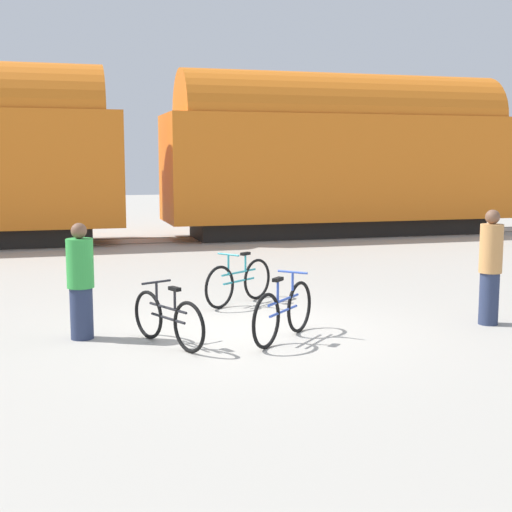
% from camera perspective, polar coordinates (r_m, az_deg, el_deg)
% --- Properties ---
extents(ground_plane, '(80.00, 80.00, 0.00)m').
position_cam_1_polar(ground_plane, '(10.53, -0.87, -6.07)').
color(ground_plane, '#A8A399').
extents(freight_train, '(24.52, 2.90, 5.25)m').
position_cam_1_polar(freight_train, '(22.08, -9.05, 8.34)').
color(freight_train, black).
rests_on(freight_train, ground_plane).
extents(rail_near, '(36.52, 0.07, 0.01)m').
position_cam_1_polar(rail_near, '(21.52, -8.67, 1.01)').
color(rail_near, '#4C4238').
rests_on(rail_near, ground_plane).
extents(rail_far, '(36.52, 0.07, 0.01)m').
position_cam_1_polar(rail_far, '(22.93, -9.12, 1.42)').
color(rail_far, '#4C4238').
rests_on(rail_far, ground_plane).
extents(bicycle_blue, '(1.29, 1.31, 0.94)m').
position_cam_1_polar(bicycle_blue, '(9.97, 2.22, -4.51)').
color(bicycle_blue, black).
rests_on(bicycle_blue, ground_plane).
extents(bicycle_teal, '(1.45, 1.09, 0.92)m').
position_cam_1_polar(bicycle_teal, '(12.43, -1.37, -2.08)').
color(bicycle_teal, black).
rests_on(bicycle_teal, ground_plane).
extents(bicycle_black, '(0.75, 1.54, 0.85)m').
position_cam_1_polar(bicycle_black, '(9.76, -7.06, -5.03)').
color(bicycle_black, black).
rests_on(bicycle_black, ground_plane).
extents(person_in_tan, '(0.35, 0.35, 1.76)m').
position_cam_1_polar(person_in_tan, '(11.38, 18.24, -0.86)').
color(person_in_tan, '#283351').
rests_on(person_in_tan, ground_plane).
extents(person_in_green, '(0.38, 0.38, 1.64)m').
position_cam_1_polar(person_in_green, '(10.26, -13.86, -2.03)').
color(person_in_green, '#283351').
rests_on(person_in_green, ground_plane).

